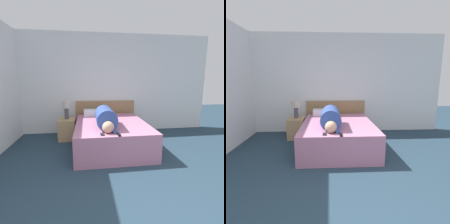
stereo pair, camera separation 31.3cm
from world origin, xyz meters
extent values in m
cube|color=white|center=(0.00, 3.66, 1.30)|extent=(5.65, 0.06, 2.60)
cube|color=#B2708E|center=(-0.06, 2.49, 0.26)|extent=(1.46, 1.91, 0.53)
cube|color=#A37A51|center=(-0.06, 3.59, 0.43)|extent=(1.58, 0.04, 0.85)
cube|color=tan|center=(-1.04, 3.10, 0.25)|extent=(0.39, 0.49, 0.50)
cylinder|color=#4C4C51|center=(-1.04, 3.10, 0.63)|extent=(0.10, 0.10, 0.26)
cylinder|color=beige|center=(-1.04, 3.10, 0.84)|extent=(0.19, 0.19, 0.16)
sphere|color=tan|center=(-0.21, 1.75, 0.63)|extent=(0.21, 0.21, 0.21)
cylinder|color=#334C99|center=(-0.21, 2.18, 0.71)|extent=(0.37, 0.72, 0.37)
cylinder|color=#47567A|center=(-0.21, 2.96, 0.64)|extent=(0.23, 0.86, 0.23)
cylinder|color=#334C99|center=(-0.10, 1.80, 0.56)|extent=(0.07, 0.22, 0.07)
cube|color=white|center=(-0.34, 3.26, 0.60)|extent=(0.59, 0.30, 0.15)
cube|color=black|center=(-0.05, 1.61, 0.54)|extent=(0.04, 0.15, 0.02)
cube|color=black|center=(-0.31, 1.67, 0.53)|extent=(0.06, 0.13, 0.01)
camera|label=1|loc=(-0.55, -1.06, 1.42)|focal=28.00mm
camera|label=2|loc=(-0.24, -1.09, 1.42)|focal=28.00mm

